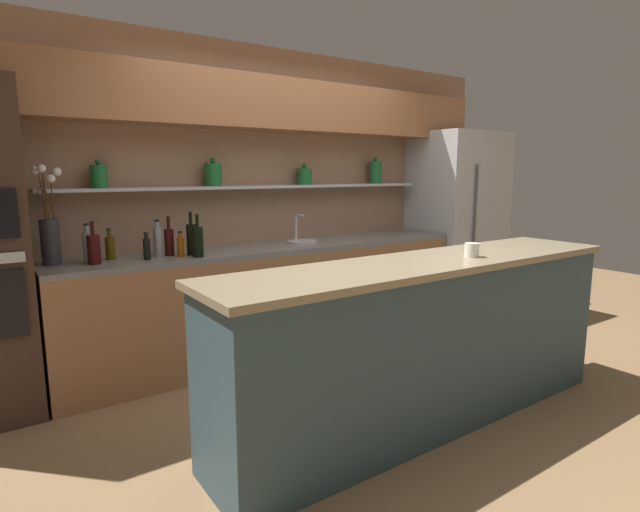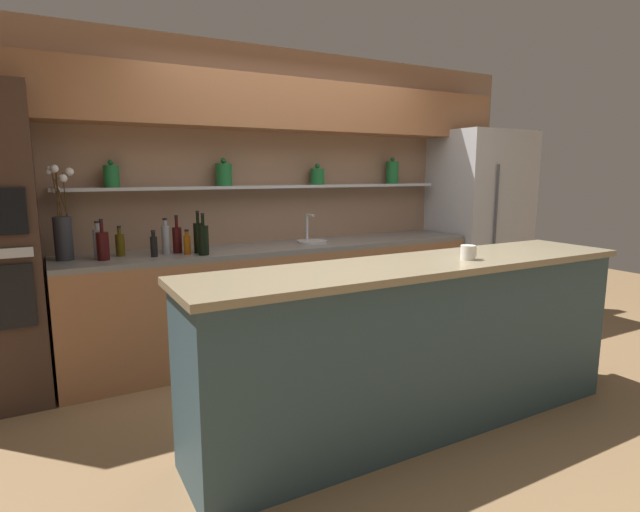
{
  "view_description": "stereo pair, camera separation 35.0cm",
  "coord_description": "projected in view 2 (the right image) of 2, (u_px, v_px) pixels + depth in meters",
  "views": [
    {
      "loc": [
        -2.19,
        -2.4,
        1.53
      ],
      "look_at": [
        -0.22,
        0.43,
        0.95
      ],
      "focal_mm": 28.0,
      "sensor_mm": 36.0,
      "label": 1
    },
    {
      "loc": [
        -1.89,
        -2.59,
        1.53
      ],
      "look_at": [
        -0.22,
        0.43,
        0.95
      ],
      "focal_mm": 28.0,
      "sensor_mm": 36.0,
      "label": 2
    }
  ],
  "objects": [
    {
      "name": "bottle_wine_6",
      "position": [
        177.0,
        239.0,
        3.81
      ],
      "size": [
        0.07,
        0.07,
        0.29
      ],
      "color": "#380C0C",
      "rests_on": "back_counter_unit"
    },
    {
      "name": "sink_fixture",
      "position": [
        312.0,
        240.0,
        4.39
      ],
      "size": [
        0.27,
        0.27,
        0.25
      ],
      "color": "#B7B7BC",
      "rests_on": "back_counter_unit"
    },
    {
      "name": "island_counter",
      "position": [
        418.0,
        345.0,
        2.98
      ],
      "size": [
        2.84,
        0.61,
        1.02
      ],
      "color": "#334C56",
      "rests_on": "ground_plane"
    },
    {
      "name": "coffee_mug",
      "position": [
        468.0,
        252.0,
        2.95
      ],
      "size": [
        0.11,
        0.09,
        0.09
      ],
      "color": "silver",
      "rests_on": "island_counter"
    },
    {
      "name": "bottle_sauce_0",
      "position": [
        187.0,
        244.0,
        3.75
      ],
      "size": [
        0.05,
        0.05,
        0.19
      ],
      "color": "#9E4C0A",
      "rests_on": "back_counter_unit"
    },
    {
      "name": "refrigerator",
      "position": [
        479.0,
        225.0,
        5.29
      ],
      "size": [
        0.92,
        0.73,
        1.95
      ],
      "color": "#B7B7BC",
      "rests_on": "ground_plane"
    },
    {
      "name": "bottle_wine_5",
      "position": [
        103.0,
        245.0,
        3.5
      ],
      "size": [
        0.08,
        0.08,
        0.29
      ],
      "color": "#380C0C",
      "rests_on": "back_counter_unit"
    },
    {
      "name": "bottle_spirit_4",
      "position": [
        166.0,
        239.0,
        3.76
      ],
      "size": [
        0.06,
        0.06,
        0.27
      ],
      "color": "gray",
      "rests_on": "back_counter_unit"
    },
    {
      "name": "bottle_oil_7",
      "position": [
        120.0,
        244.0,
        3.67
      ],
      "size": [
        0.07,
        0.07,
        0.22
      ],
      "color": "#47380A",
      "rests_on": "back_counter_unit"
    },
    {
      "name": "back_counter_unit",
      "position": [
        284.0,
        297.0,
        4.33
      ],
      "size": [
        3.57,
        0.62,
        0.92
      ],
      "color": "#99603D",
      "rests_on": "ground_plane"
    },
    {
      "name": "bottle_sauce_3",
      "position": [
        154.0,
        245.0,
        3.64
      ],
      "size": [
        0.05,
        0.05,
        0.2
      ],
      "color": "black",
      "rests_on": "back_counter_unit"
    },
    {
      "name": "ground_plane",
      "position": [
        378.0,
        400.0,
        3.39
      ],
      "size": [
        12.0,
        12.0,
        0.0
      ],
      "primitive_type": "plane",
      "color": "olive"
    },
    {
      "name": "flower_vase",
      "position": [
        63.0,
        228.0,
        3.48
      ],
      "size": [
        0.17,
        0.17,
        0.66
      ],
      "color": "#2D2D33",
      "rests_on": "back_counter_unit"
    },
    {
      "name": "back_wall_unit",
      "position": [
        281.0,
        170.0,
        4.45
      ],
      "size": [
        5.2,
        0.44,
        2.6
      ],
      "color": "#937056",
      "rests_on": "ground_plane"
    },
    {
      "name": "bottle_wine_8",
      "position": [
        203.0,
        240.0,
        3.72
      ],
      "size": [
        0.08,
        0.08,
        0.31
      ],
      "color": "black",
      "rests_on": "back_counter_unit"
    },
    {
      "name": "bottle_spirit_1",
      "position": [
        98.0,
        243.0,
        3.57
      ],
      "size": [
        0.07,
        0.07,
        0.27
      ],
      "color": "gray",
      "rests_on": "back_counter_unit"
    },
    {
      "name": "bottle_wine_2",
      "position": [
        198.0,
        237.0,
        3.82
      ],
      "size": [
        0.07,
        0.07,
        0.32
      ],
      "color": "black",
      "rests_on": "back_counter_unit"
    }
  ]
}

